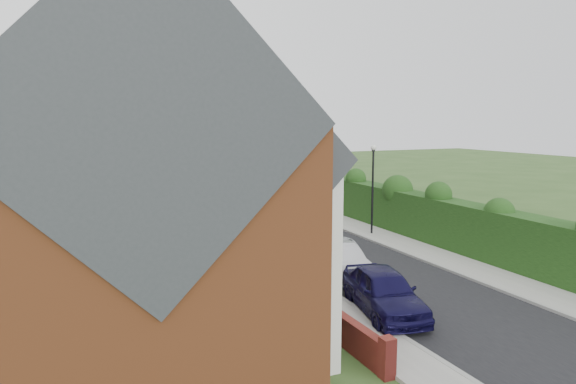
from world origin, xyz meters
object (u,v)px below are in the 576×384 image
object	(u,v)px
car_silver_a	(341,261)
horse_cart	(250,193)
car_silver_b	(309,241)
car_white	(247,211)
car_grey	(174,179)
horse	(261,201)
car_red	(206,189)
car_navy	(384,291)
car_green	(207,201)
car_beige	(177,183)
lamppost	(373,178)

from	to	relation	value
car_silver_a	horse_cart	world-z (taller)	horse_cart
horse_cart	car_silver_a	bearing A→B (deg)	-97.46
car_silver_b	car_white	size ratio (longest dim) A/B	1.21
car_silver_b	car_white	world-z (taller)	car_silver_b
car_grey	horse_cart	xyz separation A→B (m)	(2.57, -14.75, 0.42)
car_white	horse	distance (m)	3.13
car_silver_b	horse_cart	xyz separation A→B (m)	(2.06, 13.89, 0.36)
car_red	car_navy	bearing A→B (deg)	-91.80
car_navy	car_green	bearing A→B (deg)	102.76
car_silver_b	horse	xyz separation A→B (m)	(2.06, 11.65, 0.10)
car_red	car_beige	bearing A→B (deg)	104.10
lamppost	car_beige	world-z (taller)	lamppost
lamppost	car_silver_a	xyz separation A→B (m)	(-5.53, -6.08, -2.61)
car_green	car_red	size ratio (longest dim) A/B	0.83
lamppost	horse_cart	distance (m)	11.95
car_green	car_silver_a	bearing A→B (deg)	-79.05
car_green	car_red	bearing A→B (deg)	83.84
car_silver_b	car_grey	xyz separation A→B (m)	(-0.51, 28.64, -0.06)
car_beige	horse	size ratio (longest dim) A/B	2.48
car_navy	car_red	world-z (taller)	car_navy
horse	car_navy	bearing A→B (deg)	71.16
car_white	car_red	bearing A→B (deg)	79.53
car_white	horse	bearing A→B (deg)	42.36
car_navy	car_silver_b	bearing A→B (deg)	95.41
car_green	horse	world-z (taller)	horse
horse	horse_cart	world-z (taller)	horse_cart
car_silver_a	car_silver_b	bearing A→B (deg)	91.80
car_silver_b	car_white	bearing A→B (deg)	74.89
car_green	car_white	bearing A→B (deg)	-68.53
car_beige	car_red	bearing A→B (deg)	-74.75
car_navy	car_red	bearing A→B (deg)	99.76
horse_cart	car_green	bearing A→B (deg)	171.49
car_grey	car_white	bearing A→B (deg)	-102.18
lamppost	car_red	xyz separation A→B (m)	(-5.00, 17.25, -2.53)
car_silver_a	car_silver_b	size ratio (longest dim) A/B	0.74
car_navy	car_green	xyz separation A→B (m)	(-0.17, 21.96, -0.12)
car_navy	car_silver_a	world-z (taller)	car_navy
car_green	lamppost	bearing A→B (deg)	-53.30
lamppost	car_silver_b	world-z (taller)	lamppost
car_silver_b	car_green	distance (m)	14.40
car_navy	car_green	size ratio (longest dim) A/B	1.19
car_silver_a	car_silver_b	distance (m)	3.48
car_red	lamppost	bearing A→B (deg)	-73.06
lamppost	horse_cart	bearing A→B (deg)	106.06
car_green	car_grey	size ratio (longest dim) A/B	0.78
car_silver_a	car_grey	bearing A→B (deg)	95.87
car_silver_a	car_red	world-z (taller)	car_red
car_green	car_grey	xyz separation A→B (m)	(0.57, 14.28, 0.06)
car_silver_a	car_red	size ratio (longest dim) A/B	0.89
car_silver_a	car_grey	distance (m)	32.12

